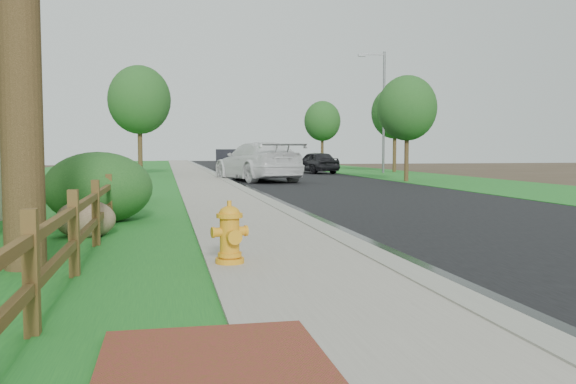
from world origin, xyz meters
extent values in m
plane|color=#3B2E20|center=(0.00, 0.00, 0.00)|extent=(120.00, 120.00, 0.00)
cube|color=black|center=(4.60, 35.00, 0.01)|extent=(8.00, 90.00, 0.02)
cube|color=gray|center=(0.40, 35.00, 0.06)|extent=(0.40, 90.00, 0.12)
cube|color=black|center=(0.75, 35.00, 0.02)|extent=(0.50, 90.00, 0.00)
cube|color=gray|center=(-0.90, 35.00, 0.05)|extent=(2.20, 90.00, 0.10)
cube|color=#1B5E21|center=(-2.80, 35.00, 0.03)|extent=(1.60, 90.00, 0.06)
cube|color=#1B5E21|center=(-8.00, 35.00, 0.02)|extent=(9.00, 90.00, 0.04)
cube|color=#1B5E21|center=(11.50, 35.00, 0.02)|extent=(6.00, 90.00, 0.04)
cube|color=#543A1C|center=(-3.60, 0.40, 0.55)|extent=(0.12, 0.12, 1.10)
cube|color=#543A1C|center=(-3.60, 2.80, 0.55)|extent=(0.12, 0.12, 1.10)
cube|color=#543A1C|center=(-3.60, 5.20, 0.55)|extent=(0.12, 0.12, 1.10)
cube|color=#543A1C|center=(-3.60, 7.60, 0.55)|extent=(0.12, 0.12, 1.10)
cube|color=#543A1C|center=(-3.60, 10.00, 0.55)|extent=(0.12, 0.12, 1.10)
cube|color=#543A1C|center=(-3.60, 12.40, 0.55)|extent=(0.12, 0.12, 1.10)
cube|color=#543A1C|center=(-3.60, 14.80, 0.55)|extent=(0.12, 0.12, 1.10)
cube|color=#543A1C|center=(-3.60, 1.60, 0.45)|extent=(0.08, 2.35, 0.10)
cube|color=#543A1C|center=(-3.60, 1.60, 0.85)|extent=(0.08, 2.35, 0.10)
cube|color=#543A1C|center=(-3.60, 4.00, 0.45)|extent=(0.08, 2.35, 0.10)
cube|color=#543A1C|center=(-3.60, 4.00, 0.85)|extent=(0.08, 2.35, 0.10)
cube|color=#543A1C|center=(-3.60, 6.40, 0.45)|extent=(0.08, 2.35, 0.10)
cube|color=#543A1C|center=(-3.60, 6.40, 0.85)|extent=(0.08, 2.35, 0.10)
cube|color=#543A1C|center=(-3.60, 8.80, 0.45)|extent=(0.08, 2.35, 0.10)
cube|color=#543A1C|center=(-3.60, 8.80, 0.85)|extent=(0.08, 2.35, 0.10)
cube|color=#543A1C|center=(-3.60, 11.20, 0.45)|extent=(0.08, 2.35, 0.10)
cube|color=#543A1C|center=(-3.60, 11.20, 0.85)|extent=(0.08, 2.35, 0.10)
cube|color=#543A1C|center=(-3.60, 13.60, 0.45)|extent=(0.08, 2.35, 0.10)
cube|color=#543A1C|center=(-3.60, 13.60, 0.85)|extent=(0.08, 2.35, 0.10)
cylinder|color=#392B17|center=(-4.30, 3.50, 2.75)|extent=(0.52, 0.52, 5.50)
cylinder|color=gold|center=(-1.70, 3.04, 0.13)|extent=(0.38, 0.38, 0.07)
cylinder|color=gold|center=(-1.70, 3.04, 0.43)|extent=(0.26, 0.26, 0.58)
cylinder|color=gold|center=(-1.70, 3.04, 0.21)|extent=(0.31, 0.31, 0.06)
cylinder|color=gold|center=(-1.70, 3.04, 0.72)|extent=(0.35, 0.35, 0.06)
ellipsoid|color=gold|center=(-1.70, 3.04, 0.75)|extent=(0.28, 0.28, 0.21)
cylinder|color=gold|center=(-1.70, 3.04, 0.88)|extent=(0.06, 0.06, 0.08)
cylinder|color=gold|center=(-1.67, 2.87, 0.47)|extent=(0.19, 0.16, 0.17)
cylinder|color=gold|center=(-1.89, 3.00, 0.51)|extent=(0.17, 0.16, 0.13)
cylinder|color=gold|center=(-1.51, 3.07, 0.51)|extent=(0.17, 0.16, 0.13)
imported|color=white|center=(2.00, 25.10, 0.97)|extent=(4.16, 7.00, 1.90)
imported|color=black|center=(7.20, 34.01, 0.74)|extent=(2.59, 4.49, 1.44)
imported|color=black|center=(2.00, 40.01, 0.81)|extent=(2.04, 4.92, 1.58)
cylinder|color=slate|center=(11.57, 33.14, 3.96)|extent=(0.16, 0.16, 7.92)
cube|color=slate|center=(10.87, 33.20, 7.74)|extent=(1.59, 0.25, 0.11)
cube|color=slate|center=(10.08, 33.28, 7.66)|extent=(0.50, 0.24, 0.16)
ellipsoid|color=brown|center=(-3.90, 6.36, 0.35)|extent=(1.21, 1.03, 0.69)
ellipsoid|color=#1A491A|center=(-3.90, 8.56, 0.77)|extent=(2.49, 2.49, 1.53)
cylinder|color=#392B17|center=(9.00, 23.02, 1.57)|extent=(0.21, 0.21, 3.13)
ellipsoid|color=#1A491A|center=(9.00, 23.02, 3.58)|extent=(2.86, 2.86, 3.15)
cylinder|color=#392B17|center=(-3.90, 31.54, 1.94)|extent=(0.27, 0.27, 3.89)
ellipsoid|color=#1A491A|center=(-3.90, 31.54, 4.44)|extent=(3.59, 3.59, 3.95)
cylinder|color=#392B17|center=(13.00, 34.82, 1.79)|extent=(0.25, 0.25, 3.58)
ellipsoid|color=#1A491A|center=(13.00, 34.82, 4.10)|extent=(3.24, 3.24, 3.57)
cylinder|color=#392B17|center=(10.64, 45.43, 1.75)|extent=(0.24, 0.24, 3.49)
ellipsoid|color=#1A491A|center=(10.64, 45.43, 3.99)|extent=(3.08, 3.08, 3.39)
camera|label=1|loc=(-2.52, -4.83, 1.58)|focal=38.00mm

